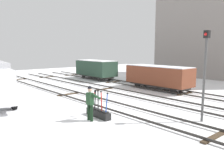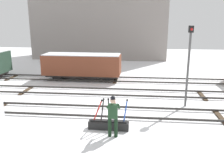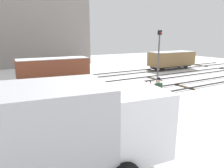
# 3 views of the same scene
# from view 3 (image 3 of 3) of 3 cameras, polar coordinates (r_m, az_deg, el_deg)

# --- Properties ---
(ground_plane) EXTENTS (60.00, 60.00, 0.00)m
(ground_plane) POSITION_cam_3_polar(r_m,az_deg,el_deg) (13.01, 2.97, -4.04)
(ground_plane) COLOR white
(track_main_line) EXTENTS (44.00, 1.94, 0.18)m
(track_main_line) POSITION_cam_3_polar(r_m,az_deg,el_deg) (12.98, 2.97, -3.57)
(track_main_line) COLOR #2D2B28
(track_main_line) RESTS_ON ground_plane
(track_siding_near) EXTENTS (44.00, 1.94, 0.18)m
(track_siding_near) POSITION_cam_3_polar(r_m,az_deg,el_deg) (16.01, -3.85, -0.30)
(track_siding_near) COLOR #2D2B28
(track_siding_near) RESTS_ON ground_plane
(track_siding_far) EXTENTS (44.00, 1.94, 0.18)m
(track_siding_far) POSITION_cam_3_polar(r_m,az_deg,el_deg) (19.27, -8.48, 1.92)
(track_siding_far) COLOR #2D2B28
(track_siding_far) RESTS_ON ground_plane
(switch_lever_frame) EXTENTS (1.81, 0.43, 1.45)m
(switch_lever_frame) POSITION_cam_3_polar(r_m,az_deg,el_deg) (11.75, 9.83, -4.87)
(switch_lever_frame) COLOR black
(switch_lever_frame) RESTS_ON ground_plane
(rail_worker) EXTENTS (0.55, 0.68, 1.78)m
(rail_worker) POSITION_cam_3_polar(r_m,az_deg,el_deg) (11.21, 13.16, -1.90)
(rail_worker) COLOR black
(rail_worker) RESTS_ON ground_plane
(delivery_truck) EXTENTS (5.91, 2.97, 2.75)m
(delivery_truck) POSITION_cam_3_polar(r_m,az_deg,el_deg) (5.43, -14.68, -12.38)
(delivery_truck) COLOR silver
(delivery_truck) RESTS_ON ground_plane
(signal_post) EXTENTS (0.24, 0.32, 4.45)m
(signal_post) POSITION_cam_3_polar(r_m,az_deg,el_deg) (16.43, 13.42, 8.79)
(signal_post) COLOR #4C4C4C
(signal_post) RESTS_ON ground_plane
(apartment_building) EXTENTS (16.73, 6.43, 12.46)m
(apartment_building) POSITION_cam_3_polar(r_m,az_deg,el_deg) (31.10, -23.64, 16.65)
(apartment_building) COLOR gray
(apartment_building) RESTS_ON ground_plane
(freight_car_near_switch) EXTENTS (6.18, 2.09, 2.11)m
(freight_car_near_switch) POSITION_cam_3_polar(r_m,az_deg,el_deg) (18.31, -16.60, 4.49)
(freight_car_near_switch) COLOR #2D2B28
(freight_car_near_switch) RESTS_ON ground_plane
(freight_car_back_track) EXTENTS (6.01, 2.22, 2.19)m
(freight_car_back_track) POSITION_cam_3_polar(r_m,az_deg,el_deg) (25.64, 16.93, 6.96)
(freight_car_back_track) COLOR #2D2B28
(freight_car_back_track) RESTS_ON ground_plane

